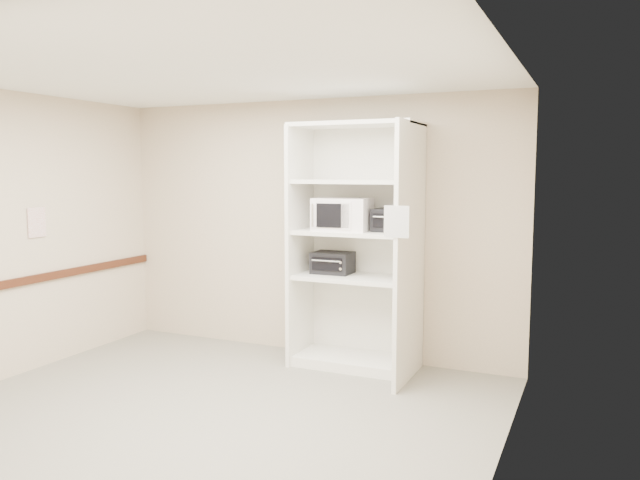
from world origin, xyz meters
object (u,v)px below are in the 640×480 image
at_px(shelving_unit, 360,255).
at_px(toaster_oven_upper, 394,220).
at_px(toaster_oven_lower, 333,263).
at_px(microwave, 343,214).

relative_size(shelving_unit, toaster_oven_upper, 6.29).
bearing_deg(shelving_unit, toaster_oven_upper, 8.32).
bearing_deg(toaster_oven_lower, microwave, -33.86).
relative_size(shelving_unit, microwave, 4.53).
xyz_separation_m(shelving_unit, microwave, (-0.17, -0.04, 0.40)).
bearing_deg(toaster_oven_upper, toaster_oven_lower, -179.25).
height_order(toaster_oven_upper, toaster_oven_lower, toaster_oven_upper).
bearing_deg(microwave, toaster_oven_upper, 6.85).
relative_size(toaster_oven_upper, toaster_oven_lower, 0.98).
xyz_separation_m(shelving_unit, toaster_oven_upper, (0.33, 0.05, 0.35)).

